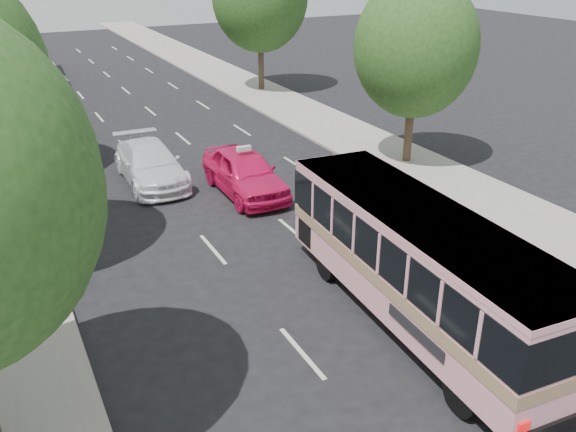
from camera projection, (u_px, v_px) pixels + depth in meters
ground at (328, 294)px, 16.91m from camera, size 120.00×120.00×0.00m
sidewalk_right at (282, 103)px, 36.65m from camera, size 4.00×90.00×0.12m
tree_right_near at (419, 42)px, 24.85m from camera, size 5.10×5.10×7.95m
pink_bus at (419, 256)px, 14.96m from camera, size 2.95×9.63×3.03m
pink_taxi at (245, 172)px, 23.36m from camera, size 2.07×5.07×1.72m
white_pickup at (150, 164)px, 24.52m from camera, size 2.32×5.42×1.56m
tour_coach_front at (18, 100)px, 29.00m from camera, size 3.11×11.54×3.42m
tour_coach_rear at (23, 54)px, 41.50m from camera, size 3.00×10.88×3.22m
taxi_roof_sign at (244, 149)px, 22.97m from camera, size 0.55×0.18×0.18m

